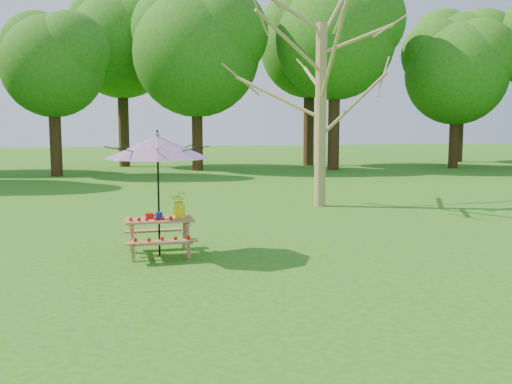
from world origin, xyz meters
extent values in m
plane|color=#2C6713|center=(0.00, 0.00, 0.00)|extent=(120.00, 120.00, 0.00)
cylinder|color=olive|center=(5.01, 9.89, 2.60)|extent=(0.35, 0.35, 5.20)
cube|color=#996845|center=(-0.06, 4.63, 0.65)|extent=(1.20, 0.62, 0.04)
cube|color=#996845|center=(-0.06, 4.08, 0.36)|extent=(1.20, 0.22, 0.04)
cube|color=#996845|center=(-0.06, 5.18, 0.36)|extent=(1.20, 0.22, 0.04)
cylinder|color=black|center=(-0.06, 4.63, 1.12)|extent=(0.04, 0.04, 2.25)
cone|color=#1B6B9C|center=(-0.06, 4.63, 1.95)|extent=(2.01, 2.01, 0.40)
sphere|color=#1B6B9C|center=(-0.06, 4.63, 2.17)|extent=(0.08, 0.08, 0.08)
cube|color=red|center=(-0.23, 4.69, 0.72)|extent=(0.14, 0.12, 0.10)
cylinder|color=#122196|center=(-0.07, 4.54, 0.74)|extent=(0.13, 0.13, 0.13)
cube|color=silver|center=(-0.11, 4.84, 0.71)|extent=(0.13, 0.13, 0.07)
cylinder|color=#FFF10D|center=(0.32, 4.72, 0.78)|extent=(0.21, 0.21, 0.21)
imported|color=yellow|center=(0.32, 4.72, 0.98)|extent=(0.31, 0.28, 0.32)
camera|label=1|loc=(-0.91, -5.55, 2.33)|focal=40.00mm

